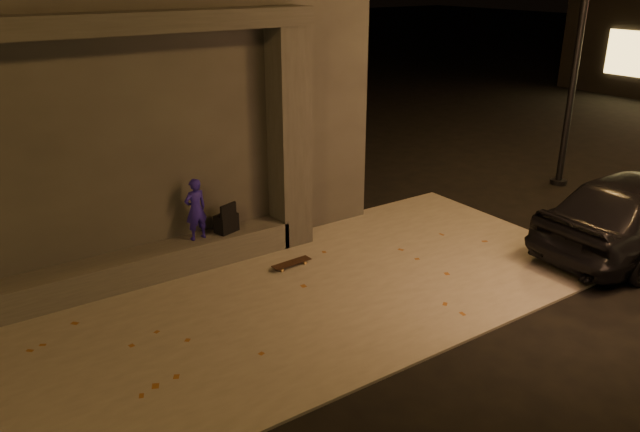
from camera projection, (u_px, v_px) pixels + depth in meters
ground at (337, 386)px, 7.11m from camera, size 120.00×120.00×0.00m
sidewalk at (253, 311)px, 8.64m from camera, size 11.00×4.40×0.04m
building at (69, 85)px, 10.62m from camera, size 9.00×5.10×5.22m
ledge at (105, 275)px, 9.11m from camera, size 6.00×0.55×0.45m
column at (289, 139)px, 10.21m from camera, size 0.55×0.55×3.60m
canopy at (145, 21)px, 8.38m from camera, size 5.00×0.70×0.28m
skateboarder at (196, 209)px, 9.62m from camera, size 0.38×0.27×0.99m
backpack at (226, 222)px, 10.01m from camera, size 0.41×0.33×0.50m
skateboard at (292, 263)px, 9.87m from camera, size 0.68×0.21×0.07m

